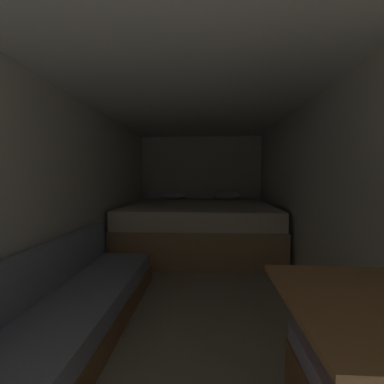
% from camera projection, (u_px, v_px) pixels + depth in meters
% --- Properties ---
extents(ground_plane, '(7.42, 7.42, 0.00)m').
position_uv_depth(ground_plane, '(193.00, 296.00, 2.56)').
color(ground_plane, '#A39984').
extents(wall_back, '(2.50, 0.05, 2.00)m').
position_uv_depth(wall_back, '(201.00, 186.00, 5.22)').
color(wall_back, silver).
rests_on(wall_back, ground).
extents(wall_left, '(0.05, 5.42, 2.00)m').
position_uv_depth(wall_left, '(71.00, 196.00, 2.57)').
color(wall_left, silver).
rests_on(wall_left, ground).
extents(wall_right, '(0.05, 5.42, 2.00)m').
position_uv_depth(wall_right, '(323.00, 197.00, 2.42)').
color(wall_right, silver).
rests_on(wall_right, ground).
extents(ceiling_slab, '(2.50, 5.42, 0.05)m').
position_uv_depth(ceiling_slab, '(193.00, 89.00, 2.44)').
color(ceiling_slab, white).
rests_on(ceiling_slab, wall_left).
extents(bed, '(2.28, 2.03, 0.91)m').
position_uv_depth(bed, '(199.00, 227.00, 4.19)').
color(bed, tan).
rests_on(bed, ground).
extents(sofa_left, '(0.68, 2.81, 0.66)m').
position_uv_depth(sofa_left, '(44.00, 333.00, 1.63)').
color(sofa_left, olive).
rests_on(sofa_left, ground).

